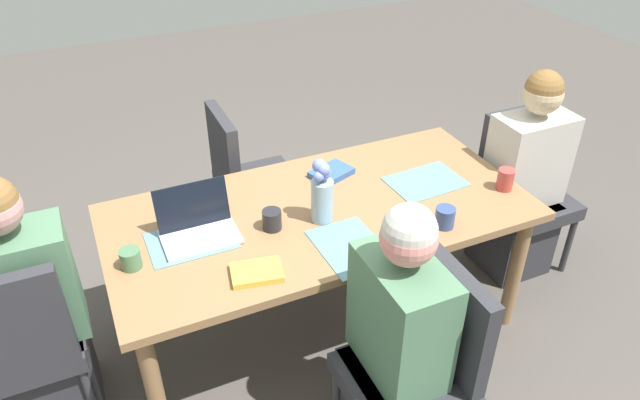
% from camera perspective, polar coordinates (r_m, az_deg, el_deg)
% --- Properties ---
extents(ground_plane, '(10.00, 10.00, 0.00)m').
position_cam_1_polar(ground_plane, '(3.19, -0.00, -11.56)').
color(ground_plane, '#4C4742').
extents(dining_table, '(1.93, 0.94, 0.72)m').
position_cam_1_polar(dining_table, '(2.77, -0.00, -2.17)').
color(dining_table, olive).
rests_on(dining_table, ground_plane).
extents(chair_near_left_near, '(0.44, 0.44, 0.90)m').
position_cam_1_polar(chair_near_left_near, '(2.38, 9.67, -14.89)').
color(chair_near_left_near, '#2D2D33').
rests_on(chair_near_left_near, ground_plane).
extents(person_near_left_near, '(0.36, 0.40, 1.19)m').
position_cam_1_polar(person_near_left_near, '(2.37, 7.37, -14.11)').
color(person_near_left_near, '#2D2D33').
rests_on(person_near_left_near, ground_plane).
extents(chair_head_right_left_mid, '(0.44, 0.44, 0.90)m').
position_cam_1_polar(chair_head_right_left_mid, '(3.52, 18.65, 1.59)').
color(chair_head_right_left_mid, '#2D2D33').
rests_on(chair_head_right_left_mid, ground_plane).
extents(person_head_right_left_mid, '(0.40, 0.36, 1.19)m').
position_cam_1_polar(person_head_right_left_mid, '(3.42, 18.76, 1.15)').
color(person_head_right_left_mid, '#2D2D33').
rests_on(person_head_right_left_mid, ground_plane).
extents(chair_head_left_left_far, '(0.44, 0.44, 0.90)m').
position_cam_1_polar(chair_head_left_left_far, '(2.69, -26.73, -11.96)').
color(chair_head_left_left_far, '#2D2D33').
rests_on(chair_head_left_left_far, ground_plane).
extents(person_head_left_left_far, '(0.40, 0.36, 1.19)m').
position_cam_1_polar(person_head_left_left_far, '(2.72, -25.67, -10.23)').
color(person_head_left_left_far, '#2D2D33').
rests_on(person_head_left_left_far, ground_plane).
extents(chair_far_right_near, '(0.44, 0.44, 0.90)m').
position_cam_1_polar(chair_far_right_near, '(3.42, -7.07, 2.36)').
color(chair_far_right_near, '#2D2D33').
rests_on(chair_far_right_near, ground_plane).
extents(flower_vase, '(0.10, 0.10, 0.30)m').
position_cam_1_polar(flower_vase, '(2.58, 0.19, 0.84)').
color(flower_vase, '#8EA8B7').
rests_on(flower_vase, dining_table).
extents(placemat_near_left_near, '(0.27, 0.37, 0.00)m').
position_cam_1_polar(placemat_near_left_near, '(2.50, 2.84, -4.52)').
color(placemat_near_left_near, slate).
rests_on(placemat_near_left_near, dining_table).
extents(placemat_head_right_left_mid, '(0.37, 0.28, 0.00)m').
position_cam_1_polar(placemat_head_right_left_mid, '(2.96, 10.10, 1.71)').
color(placemat_head_right_left_mid, slate).
rests_on(placemat_head_right_left_mid, dining_table).
extents(placemat_head_left_left_far, '(0.36, 0.26, 0.00)m').
position_cam_1_polar(placemat_head_left_left_far, '(2.59, -12.21, -3.82)').
color(placemat_head_left_left_far, slate).
rests_on(placemat_head_left_left_far, dining_table).
extents(laptop_head_left_left_far, '(0.32, 0.22, 0.21)m').
position_cam_1_polar(laptop_head_left_left_far, '(2.59, -11.62, -2.53)').
color(laptop_head_left_left_far, silver).
rests_on(laptop_head_left_left_far, dining_table).
extents(coffee_mug_near_left, '(0.08, 0.08, 0.08)m').
position_cam_1_polar(coffee_mug_near_left, '(2.49, -17.66, -5.38)').
color(coffee_mug_near_left, '#47704C').
rests_on(coffee_mug_near_left, dining_table).
extents(coffee_mug_near_right, '(0.08, 0.08, 0.11)m').
position_cam_1_polar(coffee_mug_near_right, '(2.98, 17.30, 1.89)').
color(coffee_mug_near_right, '#AD3D38').
rests_on(coffee_mug_near_right, dining_table).
extents(coffee_mug_centre_left, '(0.08, 0.08, 0.09)m').
position_cam_1_polar(coffee_mug_centre_left, '(2.59, -4.62, -1.89)').
color(coffee_mug_centre_left, '#232328').
rests_on(coffee_mug_centre_left, dining_table).
extents(coffee_mug_centre_right, '(0.09, 0.09, 0.09)m').
position_cam_1_polar(coffee_mug_centre_right, '(2.65, 11.86, -1.63)').
color(coffee_mug_centre_right, '#33477A').
rests_on(coffee_mug_centre_right, dining_table).
extents(book_red_cover, '(0.24, 0.20, 0.03)m').
position_cam_1_polar(book_red_cover, '(2.97, 1.10, 2.62)').
color(book_red_cover, '#335693').
rests_on(book_red_cover, dining_table).
extents(book_blue_cover, '(0.22, 0.18, 0.03)m').
position_cam_1_polar(book_blue_cover, '(2.37, -6.09, -6.90)').
color(book_blue_cover, gold).
rests_on(book_blue_cover, dining_table).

